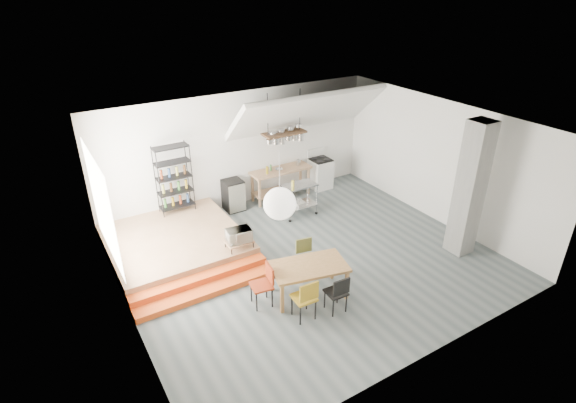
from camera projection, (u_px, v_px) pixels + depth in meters
floor at (309, 260)px, 10.40m from camera, size 8.00×8.00×0.00m
wall_back at (240, 150)px, 12.35m from camera, size 8.00×0.04×3.20m
wall_left at (120, 251)px, 7.83m from camera, size 0.04×7.00×3.20m
wall_right at (440, 162)px, 11.54m from camera, size 0.04×7.00×3.20m
ceiling at (312, 126)px, 8.96m from camera, size 8.00×7.00×0.02m
slope_ceiling at (307, 112)px, 12.30m from camera, size 4.40×1.44×1.32m
window_pane at (102, 207)px, 8.89m from camera, size 0.02×2.50×2.20m
platform at (175, 243)px, 10.68m from camera, size 3.00×3.00×0.40m
step_lower at (207, 291)px, 9.25m from camera, size 3.00×0.35×0.13m
step_upper at (200, 280)px, 9.49m from camera, size 3.00×0.35×0.27m
concrete_column at (470, 189)px, 10.07m from camera, size 0.50×0.50×3.20m
kitchen_counter at (281, 178)px, 13.03m from camera, size 1.80×0.60×0.91m
stove at (320, 173)px, 13.75m from camera, size 0.60×0.60×1.18m
pot_rack at (285, 136)px, 12.27m from camera, size 1.20×0.50×1.43m
wire_shelving at (174, 178)px, 11.32m from camera, size 0.88×0.38×1.80m
microwave_shelf at (239, 242)px, 10.08m from camera, size 0.60×0.40×0.16m
paper_lantern at (280, 204)px, 8.12m from camera, size 0.60×0.60×0.60m
dining_table at (309, 269)px, 8.99m from camera, size 1.67×1.17×0.72m
chair_mustard at (306, 297)px, 8.37m from camera, size 0.43×0.43×0.90m
chair_black at (338, 291)px, 8.58m from camera, size 0.40×0.40×0.83m
chair_olive at (306, 254)px, 9.69m from camera, size 0.45×0.45×0.85m
chair_red at (265, 282)px, 8.79m from camera, size 0.46×0.46×0.88m
rolling_cart at (299, 195)px, 12.09m from camera, size 0.93×0.53×0.91m
mini_fridge at (233, 195)px, 12.46m from camera, size 0.52×0.52×0.88m
microwave at (239, 235)px, 10.00m from camera, size 0.57×0.42×0.30m
bowl at (279, 170)px, 12.81m from camera, size 0.27×0.27×0.05m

